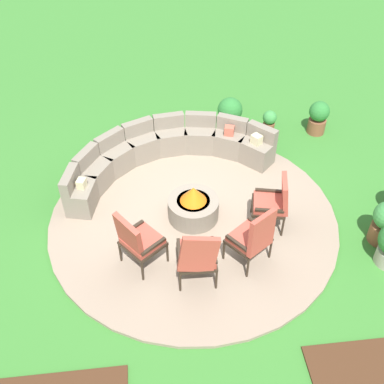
{
  "coord_description": "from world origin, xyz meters",
  "views": [
    {
      "loc": [
        -0.66,
        -5.63,
        5.74
      ],
      "look_at": [
        0.0,
        0.2,
        0.45
      ],
      "focal_mm": 43.19,
      "sensor_mm": 36.0,
      "label": 1
    }
  ],
  "objects": [
    {
      "name": "ground_plane",
      "position": [
        0.0,
        0.0,
        0.0
      ],
      "size": [
        24.0,
        24.0,
        0.0
      ],
      "primitive_type": "plane",
      "color": "#387A2D"
    },
    {
      "name": "potted_plant_0",
      "position": [
        2.94,
        2.33,
        0.4
      ],
      "size": [
        0.43,
        0.43,
        0.73
      ],
      "color": "brown",
      "rests_on": "ground_plane"
    },
    {
      "name": "curved_stone_bench",
      "position": [
        -0.4,
        1.47,
        0.37
      ],
      "size": [
        3.96,
        2.1,
        0.76
      ],
      "color": "gray",
      "rests_on": "patio_circle"
    },
    {
      "name": "potted_plant_5",
      "position": [
        1.11,
        2.75,
        0.37
      ],
      "size": [
        0.54,
        0.54,
        0.69
      ],
      "color": "brown",
      "rests_on": "ground_plane"
    },
    {
      "name": "lounge_chair_front_right",
      "position": [
        -0.1,
        -1.34,
        0.62
      ],
      "size": [
        0.61,
        0.61,
        1.12
      ],
      "rotation": [
        0.0,
        0.0,
        6.26
      ],
      "color": "#2D2319",
      "rests_on": "patio_circle"
    },
    {
      "name": "lounge_chair_back_right",
      "position": [
        1.29,
        -0.33,
        0.59
      ],
      "size": [
        0.67,
        0.64,
        0.99
      ],
      "rotation": [
        0.0,
        0.0,
        7.63
      ],
      "color": "#2D2319",
      "rests_on": "patio_circle"
    },
    {
      "name": "fire_pit",
      "position": [
        0.0,
        0.0,
        0.31
      ],
      "size": [
        0.87,
        0.87,
        0.66
      ],
      "color": "gray",
      "rests_on": "patio_circle"
    },
    {
      "name": "lounge_chair_back_left",
      "position": [
        0.78,
        -1.08,
        0.62
      ],
      "size": [
        0.78,
        0.79,
        1.09
      ],
      "rotation": [
        0.0,
        0.0,
        6.94
      ],
      "color": "#2D2319",
      "rests_on": "patio_circle"
    },
    {
      "name": "potted_plant_2",
      "position": [
        1.9,
        2.38,
        0.31
      ],
      "size": [
        0.29,
        0.29,
        0.56
      ],
      "color": "brown",
      "rests_on": "ground_plane"
    },
    {
      "name": "lounge_chair_front_left",
      "position": [
        -0.95,
        -0.95,
        0.62
      ],
      "size": [
        0.78,
        0.82,
        1.11
      ],
      "rotation": [
        0.0,
        0.0,
        5.39
      ],
      "color": "#2D2319",
      "rests_on": "patio_circle"
    },
    {
      "name": "patio_circle",
      "position": [
        0.0,
        0.0,
        0.03
      ],
      "size": [
        4.95,
        4.95,
        0.06
      ],
      "primitive_type": "cylinder",
      "color": "gray",
      "rests_on": "ground_plane"
    }
  ]
}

